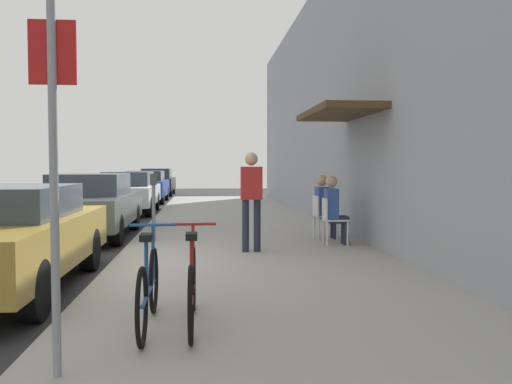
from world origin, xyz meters
TOP-DOWN VIEW (x-y plane):
  - ground_plane at (0.00, 0.00)m, footprint 60.00×60.00m
  - sidewalk_slab at (2.25, 2.00)m, footprint 4.50×32.00m
  - building_facade at (4.65, 2.00)m, footprint 1.40×32.00m
  - parked_car_0 at (-1.10, -1.26)m, footprint 1.80×4.40m
  - parked_car_1 at (-1.10, 4.01)m, footprint 1.80×4.40m
  - parked_car_2 at (-1.10, 10.17)m, footprint 1.80×4.40m
  - parked_car_3 at (-1.10, 15.56)m, footprint 1.80×4.40m
  - parked_car_4 at (-1.10, 21.32)m, footprint 1.80×4.40m
  - parking_meter at (0.45, 2.37)m, footprint 0.12×0.10m
  - street_sign at (0.40, -4.48)m, footprint 0.32×0.06m
  - bicycle_0 at (0.92, -3.39)m, footprint 0.46×1.71m
  - bicycle_1 at (1.32, -3.35)m, footprint 0.46×1.71m
  - cafe_chair_0 at (3.80, 1.61)m, footprint 0.46×0.46m
  - seated_patron_0 at (3.86, 1.61)m, footprint 0.44×0.37m
  - cafe_chair_1 at (3.80, 2.43)m, footprint 0.45×0.45m
  - seated_patron_1 at (3.86, 2.43)m, footprint 0.43×0.37m
  - pedestrian_standing at (2.24, 0.90)m, footprint 0.36×0.22m

SIDE VIEW (x-z plane):
  - ground_plane at x=0.00m, z-range 0.00..0.00m
  - sidewalk_slab at x=2.25m, z-range 0.00..0.12m
  - bicycle_0 at x=0.92m, z-range 0.03..0.93m
  - bicycle_1 at x=1.32m, z-range 0.03..0.93m
  - cafe_chair_0 at x=3.80m, z-range 0.19..1.06m
  - cafe_chair_1 at x=3.80m, z-range 0.19..1.06m
  - parked_car_0 at x=-1.10m, z-range 0.04..1.38m
  - parked_car_3 at x=-1.10m, z-range 0.03..1.41m
  - parked_car_2 at x=-1.10m, z-range 0.03..1.42m
  - parked_car_1 at x=-1.10m, z-range 0.03..1.44m
  - parked_car_4 at x=-1.10m, z-range 0.02..1.47m
  - seated_patron_0 at x=3.86m, z-range 0.17..1.46m
  - seated_patron_1 at x=3.86m, z-range 0.17..1.46m
  - parking_meter at x=0.45m, z-range 0.23..1.55m
  - pedestrian_standing at x=2.24m, z-range 0.27..1.97m
  - street_sign at x=0.40m, z-range 0.34..2.94m
  - building_facade at x=4.65m, z-range 0.00..6.49m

